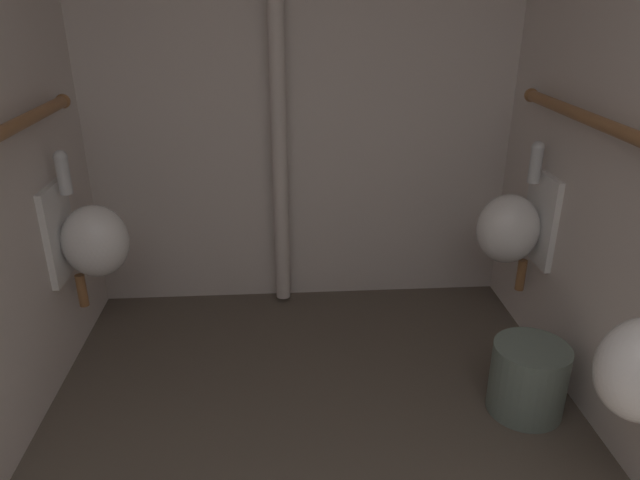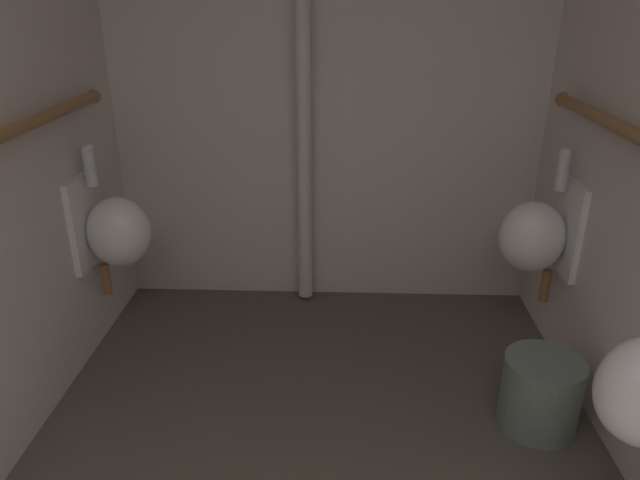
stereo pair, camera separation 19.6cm
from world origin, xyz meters
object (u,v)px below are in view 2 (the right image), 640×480
object	(u,v)px
urinal_right_far	(537,235)
waste_bin	(540,393)
urinal_left_mid	(114,230)
standpipe_back_wall	(303,61)

from	to	relation	value
urinal_right_far	waste_bin	distance (m)	0.74
urinal_left_mid	standpipe_back_wall	xyz separation A→B (m)	(0.87, 0.48, 0.72)
urinal_left_mid	waste_bin	distance (m)	2.01
urinal_right_far	standpipe_back_wall	xyz separation A→B (m)	(-1.10, 0.46, 0.72)
urinal_right_far	waste_bin	bearing A→B (deg)	-99.15
waste_bin	urinal_left_mid	bearing A→B (deg)	163.54
urinal_right_far	urinal_left_mid	bearing A→B (deg)	-179.56
urinal_right_far	standpipe_back_wall	world-z (taller)	standpipe_back_wall
urinal_right_far	standpipe_back_wall	bearing A→B (deg)	157.32
urinal_right_far	waste_bin	world-z (taller)	urinal_right_far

